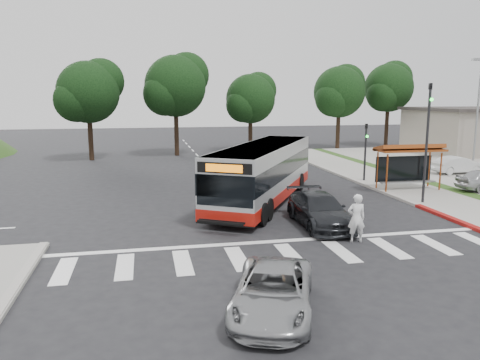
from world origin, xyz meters
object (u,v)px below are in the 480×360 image
object	(u,v)px
pedestrian	(356,218)
transit_bus	(263,174)
dark_sedan	(320,210)
silver_suv_south	(273,291)

from	to	relation	value
pedestrian	transit_bus	bearing A→B (deg)	-69.63
transit_bus	dark_sedan	size ratio (longest dim) A/B	2.48
transit_bus	silver_suv_south	bearing A→B (deg)	-73.24
dark_sedan	silver_suv_south	xyz separation A→B (m)	(-4.42, -8.00, -0.10)
dark_sedan	silver_suv_south	world-z (taller)	dark_sedan
transit_bus	pedestrian	world-z (taller)	transit_bus
transit_bus	pedestrian	xyz separation A→B (m)	(1.85, -7.78, -0.61)
transit_bus	pedestrian	distance (m)	8.02
dark_sedan	silver_suv_south	size ratio (longest dim) A/B	1.11
dark_sedan	silver_suv_south	distance (m)	9.14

